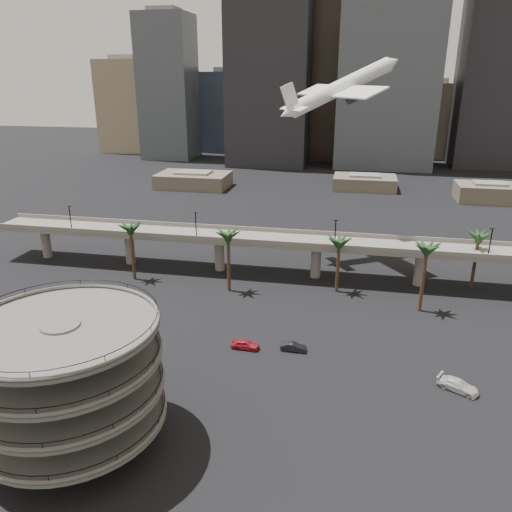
% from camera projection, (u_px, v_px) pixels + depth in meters
% --- Properties ---
extents(ground, '(700.00, 700.00, 0.00)m').
position_uv_depth(ground, '(189.00, 434.00, 62.56)').
color(ground, black).
rests_on(ground, ground).
extents(parking_ramp, '(22.20, 22.20, 17.35)m').
position_uv_depth(parking_ramp, '(67.00, 373.00, 57.91)').
color(parking_ramp, '#53504D').
rests_on(parking_ramp, ground).
extents(overpass, '(130.00, 9.30, 14.70)m').
position_uv_depth(overpass, '(267.00, 243.00, 110.69)').
color(overpass, slate).
rests_on(overpass, ground).
extents(palm_trees, '(76.40, 18.40, 14.00)m').
position_uv_depth(palm_trees, '(317.00, 240.00, 99.99)').
color(palm_trees, '#49311F').
rests_on(palm_trees, ground).
extents(low_buildings, '(135.00, 27.50, 6.80)m').
position_uv_depth(low_buildings, '(325.00, 184.00, 191.35)').
color(low_buildings, brown).
rests_on(low_buildings, ground).
extents(skyline, '(269.00, 86.00, 112.03)m').
position_uv_depth(skyline, '(356.00, 78.00, 245.65)').
color(skyline, gray).
rests_on(skyline, ground).
extents(airborne_jet, '(28.19, 27.09, 15.19)m').
position_uv_depth(airborne_jet, '(341.00, 88.00, 114.15)').
color(airborne_jet, white).
rests_on(airborne_jet, ground).
extents(car_a, '(4.72, 2.07, 1.58)m').
position_uv_depth(car_a, '(245.00, 344.00, 81.86)').
color(car_a, red).
rests_on(car_a, ground).
extents(car_b, '(4.23, 1.52, 1.39)m').
position_uv_depth(car_b, '(294.00, 347.00, 81.25)').
color(car_b, black).
rests_on(car_b, ground).
extents(car_c, '(6.13, 4.75, 1.66)m').
position_uv_depth(car_c, '(458.00, 385.00, 71.02)').
color(car_c, silver).
rests_on(car_c, ground).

